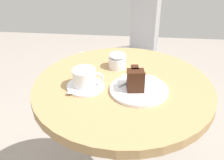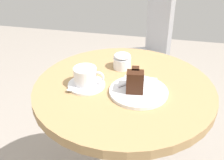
# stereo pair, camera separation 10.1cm
# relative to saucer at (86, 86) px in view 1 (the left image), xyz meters

# --- Properties ---
(cafe_table) EXTENTS (0.68, 0.68, 0.70)m
(cafe_table) POSITION_rel_saucer_xyz_m (0.14, 0.03, -0.13)
(cafe_table) COLOR #A37F51
(cafe_table) RESTS_ON ground
(saucer) EXTENTS (0.14, 0.14, 0.01)m
(saucer) POSITION_rel_saucer_xyz_m (0.00, 0.00, 0.00)
(saucer) COLOR white
(saucer) RESTS_ON cafe_table
(coffee_cup) EXTENTS (0.12, 0.09, 0.06)m
(coffee_cup) POSITION_rel_saucer_xyz_m (-0.00, 0.01, 0.04)
(coffee_cup) COLOR white
(coffee_cup) RESTS_ON saucer
(teaspoon) EXTENTS (0.11, 0.02, 0.00)m
(teaspoon) POSITION_rel_saucer_xyz_m (-0.02, -0.05, 0.01)
(teaspoon) COLOR #B7B7BC
(teaspoon) RESTS_ON saucer
(cake_plate) EXTENTS (0.21, 0.21, 0.01)m
(cake_plate) POSITION_rel_saucer_xyz_m (0.20, -0.01, 0.00)
(cake_plate) COLOR white
(cake_plate) RESTS_ON cafe_table
(cake_slice) EXTENTS (0.07, 0.09, 0.08)m
(cake_slice) POSITION_rel_saucer_xyz_m (0.18, -0.01, 0.04)
(cake_slice) COLOR black
(cake_slice) RESTS_ON cake_plate
(fork) EXTENTS (0.10, 0.11, 0.00)m
(fork) POSITION_rel_saucer_xyz_m (0.18, 0.05, 0.01)
(fork) COLOR #B7B7BC
(fork) RESTS_ON cake_plate
(napkin) EXTENTS (0.16, 0.16, 0.00)m
(napkin) POSITION_rel_saucer_xyz_m (0.19, 0.03, -0.00)
(napkin) COLOR silver
(napkin) RESTS_ON cafe_table
(cafe_chair) EXTENTS (0.50, 0.50, 0.91)m
(cafe_chair) POSITION_rel_saucer_xyz_m (0.14, 0.74, -0.16)
(cafe_chair) COLOR #BCBCC1
(cafe_chair) RESTS_ON ground
(sugar_pot) EXTENTS (0.07, 0.07, 0.07)m
(sugar_pot) POSITION_rel_saucer_xyz_m (0.11, 0.17, 0.03)
(sugar_pot) COLOR white
(sugar_pot) RESTS_ON cafe_table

